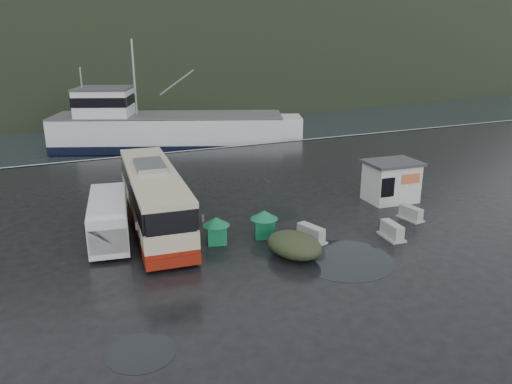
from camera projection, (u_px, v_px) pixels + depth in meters
name	position (u px, v px, depth m)	size (l,w,h in m)	color
ground	(221.00, 245.00, 23.91)	(160.00, 160.00, 0.00)	black
harbor_water	(66.00, 75.00, 119.86)	(300.00, 180.00, 0.02)	black
quay_edge	(139.00, 156.00, 41.36)	(160.00, 0.60, 1.50)	#999993
headland	(68.00, 53.00, 245.80)	(780.00, 540.00, 570.00)	black
coach_bus	(156.00, 225.00, 26.39)	(2.87, 11.36, 3.21)	#C3B893
white_van	(111.00, 240.00, 24.49)	(1.86, 5.39, 2.25)	silver
waste_bin_left	(217.00, 243.00, 24.23)	(0.94, 0.94, 1.31)	#126A3F
waste_bin_right	(264.00, 236.00, 24.95)	(0.99, 0.99, 1.38)	#126A3F
dome_tent	(294.00, 256.00, 22.75)	(2.01, 2.81, 1.10)	#2E3721
ticket_kiosk	(389.00, 200.00, 30.30)	(3.14, 2.38, 2.45)	silver
jersey_barrier_a	(391.00, 238.00, 24.79)	(0.78, 1.55, 0.78)	#999993
jersey_barrier_b	(311.00, 241.00, 24.40)	(0.79, 1.58, 0.79)	#999993
jersey_barrier_c	(410.00, 219.00, 27.25)	(0.72, 1.44, 0.72)	#999993
fishing_trawler	(169.00, 134.00, 49.98)	(26.49, 5.80, 10.60)	silver
puddles	(303.00, 258.00, 22.52)	(13.10, 12.21, 0.01)	black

